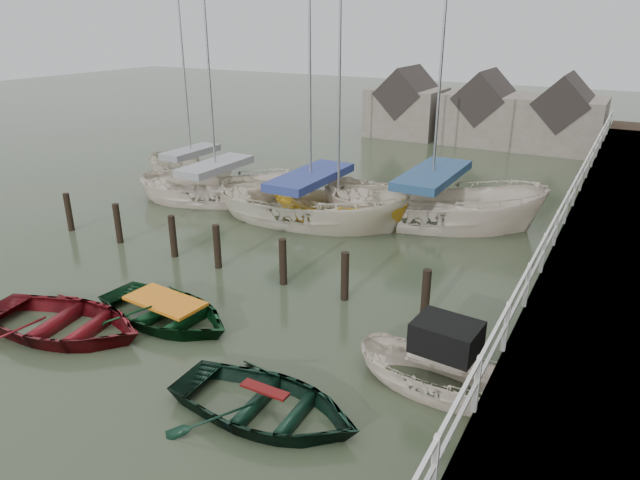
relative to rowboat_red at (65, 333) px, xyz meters
The scene contains 13 objects.
ground 2.83m from the rowboat_red, 45.04° to the left, with size 120.00×120.00×0.00m, color #2E3824.
pier 16.62m from the rowboat_red, 46.29° to the left, with size 3.04×32.00×2.70m.
mooring_pilings 5.11m from the rowboat_red, 79.96° to the left, with size 13.72×0.22×1.80m.
far_sheds 28.21m from the rowboat_red, 84.22° to the left, with size 14.00×4.08×4.39m.
rowboat_red is the anchor object (origin of this frame).
rowboat_green 2.46m from the rowboat_red, 43.43° to the left, with size 2.86×4.01×0.83m, color black.
rowboat_dkgreen 6.11m from the rowboat_red, ahead, with size 2.82×3.95×0.82m, color black.
motorboat 9.10m from the rowboat_red, 14.70° to the left, with size 3.81×1.70×2.22m.
sailboat_a 11.01m from the rowboat_red, 108.97° to the left, with size 7.06×4.85×10.76m.
sailboat_b 10.18m from the rowboat_red, 83.49° to the left, with size 7.97×3.81×12.15m.
sailboat_c 10.92m from the rowboat_red, 79.48° to the left, with size 5.91×2.56×9.51m.
sailboat_d 13.24m from the rowboat_red, 67.07° to the left, with size 8.74×5.06×11.94m.
sailboat_e 14.37m from the rowboat_red, 118.54° to the left, with size 5.93×3.02×9.31m.
Camera 1 is at (9.49, -9.59, 7.27)m, focal length 32.00 mm.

